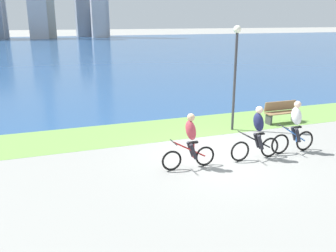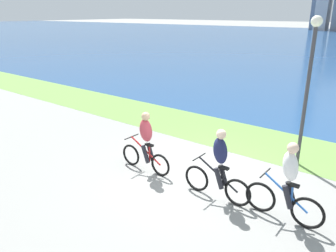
{
  "view_description": "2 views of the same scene",
  "coord_description": "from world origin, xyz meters",
  "px_view_note": "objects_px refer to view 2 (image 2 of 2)",
  "views": [
    {
      "loc": [
        -5.23,
        -9.58,
        4.18
      ],
      "look_at": [
        -1.53,
        0.66,
        0.94
      ],
      "focal_mm": 38.46,
      "sensor_mm": 36.0,
      "label": 1
    },
    {
      "loc": [
        4.07,
        -6.58,
        4.05
      ],
      "look_at": [
        -1.16,
        0.12,
        1.1
      ],
      "focal_mm": 35.25,
      "sensor_mm": 36.0,
      "label": 2
    }
  ],
  "objects_px": {
    "cyclist_distant_rear": "(287,183)",
    "cyclist_lead": "(146,142)",
    "cyclist_trailing": "(219,165)",
    "lamppost_tall": "(310,72)"
  },
  "relations": [
    {
      "from": "cyclist_lead",
      "to": "cyclist_distant_rear",
      "type": "xyz_separation_m",
      "value": [
        3.69,
        0.06,
        0.02
      ]
    },
    {
      "from": "cyclist_distant_rear",
      "to": "cyclist_lead",
      "type": "bearing_deg",
      "value": -179.03
    },
    {
      "from": "cyclist_distant_rear",
      "to": "lamppost_tall",
      "type": "xyz_separation_m",
      "value": [
        -0.62,
        2.86,
        1.75
      ]
    },
    {
      "from": "cyclist_lead",
      "to": "cyclist_trailing",
      "type": "height_order",
      "value": "cyclist_trailing"
    },
    {
      "from": "cyclist_lead",
      "to": "cyclist_distant_rear",
      "type": "distance_m",
      "value": 3.69
    },
    {
      "from": "cyclist_lead",
      "to": "cyclist_trailing",
      "type": "bearing_deg",
      "value": -1.29
    },
    {
      "from": "cyclist_trailing",
      "to": "cyclist_distant_rear",
      "type": "height_order",
      "value": "cyclist_distant_rear"
    },
    {
      "from": "cyclist_distant_rear",
      "to": "lamppost_tall",
      "type": "height_order",
      "value": "lamppost_tall"
    },
    {
      "from": "cyclist_lead",
      "to": "lamppost_tall",
      "type": "relative_size",
      "value": 0.42
    },
    {
      "from": "lamppost_tall",
      "to": "cyclist_lead",
      "type": "bearing_deg",
      "value": -136.4
    }
  ]
}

